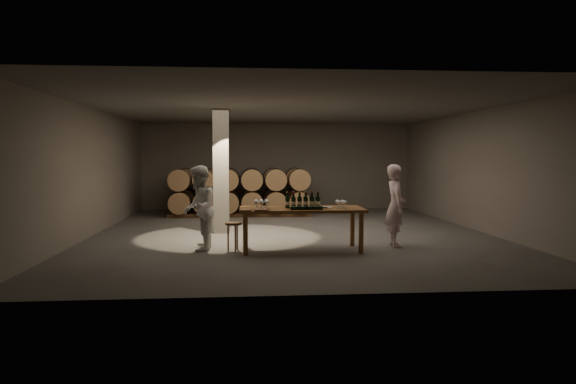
{
  "coord_description": "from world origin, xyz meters",
  "views": [
    {
      "loc": [
        -1.17,
        -13.17,
        1.99
      ],
      "look_at": [
        -0.12,
        -0.53,
        1.1
      ],
      "focal_mm": 32.0,
      "sensor_mm": 36.0,
      "label": 1
    }
  ],
  "objects": [
    {
      "name": "room",
      "position": [
        -1.8,
        0.2,
        1.6
      ],
      "size": [
        12.0,
        12.0,
        12.0
      ],
      "color": "#4D4A48",
      "rests_on": "ground"
    },
    {
      "name": "glass_cluster_left",
      "position": [
        -0.84,
        -2.53,
        1.03
      ],
      "size": [
        0.31,
        0.42,
        0.18
      ],
      "color": "silver",
      "rests_on": "tasting_table"
    },
    {
      "name": "stool",
      "position": [
        -1.43,
        -2.38,
        0.48
      ],
      "size": [
        0.35,
        0.35,
        0.58
      ],
      "rotation": [
        0.0,
        0.0,
        0.35
      ],
      "color": "brown",
      "rests_on": "ground"
    },
    {
      "name": "person_woman",
      "position": [
        -2.15,
        -2.31,
        0.9
      ],
      "size": [
        0.7,
        0.89,
        1.79
      ],
      "primitive_type": "imported",
      "rotation": [
        0.0,
        0.0,
        -1.59
      ],
      "color": "white",
      "rests_on": "ground"
    },
    {
      "name": "bottle_cluster",
      "position": [
        0.03,
        -2.44,
        1.02
      ],
      "size": [
        0.73,
        0.23,
        0.34
      ],
      "color": "black",
      "rests_on": "tasting_table"
    },
    {
      "name": "notebook_near",
      "position": [
        -0.86,
        -2.95,
        0.92
      ],
      "size": [
        0.27,
        0.23,
        0.03
      ],
      "primitive_type": "cube",
      "rotation": [
        0.0,
        0.0,
        -0.08
      ],
      "color": "#985C37",
      "rests_on": "tasting_table"
    },
    {
      "name": "glass_cluster_right",
      "position": [
        0.84,
        -2.53,
        1.01
      ],
      "size": [
        0.19,
        0.41,
        0.16
      ],
      "color": "silver",
      "rests_on": "tasting_table"
    },
    {
      "name": "person_man",
      "position": [
        2.11,
        -2.2,
        0.9
      ],
      "size": [
        0.45,
        0.67,
        1.81
      ],
      "primitive_type": "imported",
      "rotation": [
        0.0,
        0.0,
        1.54
      ],
      "color": "white",
      "rests_on": "ground"
    },
    {
      "name": "barrel_stack_front",
      "position": [
        -1.35,
        3.8,
        0.83
      ],
      "size": [
        4.7,
        0.95,
        1.57
      ],
      "color": "brown",
      "rests_on": "ground"
    },
    {
      "name": "pen",
      "position": [
        -0.75,
        -2.92,
        0.91
      ],
      "size": [
        0.15,
        0.02,
        0.01
      ],
      "primitive_type": "cylinder",
      "rotation": [
        0.0,
        1.57,
        0.06
      ],
      "color": "black",
      "rests_on": "tasting_table"
    },
    {
      "name": "lying_bottles",
      "position": [
        0.07,
        -2.86,
        0.94
      ],
      "size": [
        0.76,
        0.08,
        0.08
      ],
      "color": "black",
      "rests_on": "tasting_table"
    },
    {
      "name": "barrel_stack_back",
      "position": [
        -1.35,
        5.2,
        0.83
      ],
      "size": [
        4.7,
        0.95,
        1.57
      ],
      "color": "brown",
      "rests_on": "ground"
    },
    {
      "name": "tasting_table",
      "position": [
        0.0,
        -2.5,
        0.8
      ],
      "size": [
        2.6,
        1.1,
        0.9
      ],
      "color": "brown",
      "rests_on": "ground"
    },
    {
      "name": "plate",
      "position": [
        0.52,
        -2.51,
        0.91
      ],
      "size": [
        0.29,
        0.29,
        0.02
      ],
      "primitive_type": "cylinder",
      "color": "silver",
      "rests_on": "tasting_table"
    },
    {
      "name": "notebook_corner",
      "position": [
        -1.18,
        -2.91,
        0.91
      ],
      "size": [
        0.25,
        0.29,
        0.02
      ],
      "primitive_type": "cube",
      "rotation": [
        0.0,
        0.0,
        0.17
      ],
      "color": "#985C37",
      "rests_on": "tasting_table"
    }
  ]
}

